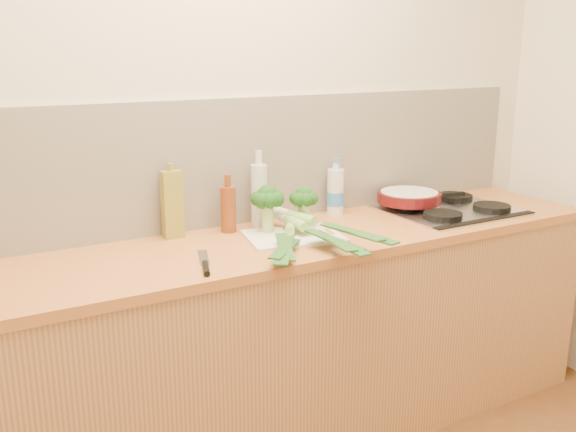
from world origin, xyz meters
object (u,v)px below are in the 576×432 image
at_px(skillet, 410,197).
at_px(chopping_board, 294,236).
at_px(chefs_knife, 205,266).
at_px(gas_hob, 450,208).

bearing_deg(skillet, chopping_board, -155.62).
bearing_deg(chefs_knife, skillet, 32.97).
xyz_separation_m(gas_hob, chefs_knife, (-1.30, -0.17, -0.01)).
distance_m(chopping_board, skillet, 0.71).
relative_size(chefs_knife, skillet, 0.67).
height_order(gas_hob, chefs_knife, gas_hob).
bearing_deg(skillet, gas_hob, -23.71).
xyz_separation_m(chopping_board, skillet, (0.70, 0.12, 0.06)).
bearing_deg(gas_hob, chopping_board, -179.38).
distance_m(chopping_board, chefs_knife, 0.48).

